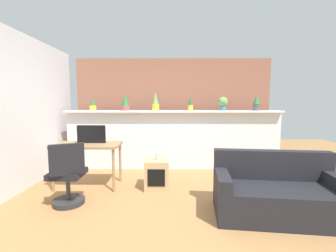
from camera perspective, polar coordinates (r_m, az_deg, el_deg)
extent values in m
plane|color=#9E7042|center=(3.27, 1.95, -20.53)|extent=(12.00, 12.00, 0.00)
cube|color=silver|center=(5.00, 1.38, -3.67)|extent=(4.63, 0.16, 1.25)
cube|color=silver|center=(4.89, 1.40, 3.70)|extent=(4.63, 0.33, 0.04)
cube|color=#935B47|center=(5.53, 1.29, 3.78)|extent=(4.63, 0.10, 2.50)
cube|color=silver|center=(4.15, -36.31, 2.62)|extent=(0.12, 4.40, 2.60)
cylinder|color=gold|center=(5.20, -18.40, 4.35)|extent=(0.14, 0.14, 0.11)
cone|color=#2D7033|center=(5.20, -18.46, 6.01)|extent=(0.11, 0.11, 0.20)
cylinder|color=#B7474C|center=(4.95, -10.68, 4.41)|extent=(0.18, 0.18, 0.09)
cone|color=#2D7033|center=(4.95, -10.72, 6.54)|extent=(0.17, 0.17, 0.28)
cylinder|color=gold|center=(4.88, -3.17, 4.73)|extent=(0.16, 0.16, 0.14)
cone|color=#669E4C|center=(4.88, -3.18, 7.06)|extent=(0.13, 0.13, 0.26)
cylinder|color=gold|center=(4.93, 5.68, 4.59)|extent=(0.11, 0.11, 0.11)
cone|color=#235B2D|center=(4.93, 5.70, 6.28)|extent=(0.10, 0.10, 0.18)
cylinder|color=#386B84|center=(5.05, 13.66, 4.46)|extent=(0.13, 0.13, 0.11)
sphere|color=#669E4C|center=(5.05, 13.70, 5.97)|extent=(0.21, 0.21, 0.21)
cylinder|color=#4C4C51|center=(5.23, 21.36, 4.38)|extent=(0.14, 0.14, 0.13)
cone|color=#2D7033|center=(5.23, 21.43, 6.15)|extent=(0.15, 0.15, 0.19)
cylinder|color=#99754C|center=(4.20, -27.11, -9.93)|extent=(0.04, 0.04, 0.71)
cylinder|color=#99754C|center=(3.85, -13.55, -10.86)|extent=(0.04, 0.04, 0.71)
cylinder|color=#99754C|center=(4.63, -24.23, -8.35)|extent=(0.04, 0.04, 0.71)
cylinder|color=#99754C|center=(4.32, -11.94, -8.98)|extent=(0.04, 0.04, 0.71)
cube|color=#99754C|center=(4.14, -19.59, -4.52)|extent=(1.10, 0.60, 0.04)
cube|color=black|center=(4.18, -18.76, -1.96)|extent=(0.49, 0.04, 0.31)
cylinder|color=#262628|center=(3.72, -23.73, -17.02)|extent=(0.44, 0.44, 0.07)
cylinder|color=#333333|center=(3.65, -23.87, -14.05)|extent=(0.06, 0.06, 0.34)
cube|color=black|center=(3.59, -24.01, -10.89)|extent=(0.44, 0.44, 0.08)
cube|color=black|center=(3.34, -24.12, -7.68)|extent=(0.43, 0.25, 0.42)
cube|color=tan|center=(3.92, -2.80, -11.98)|extent=(0.40, 0.40, 0.50)
cube|color=black|center=(3.74, -2.97, -12.87)|extent=(0.28, 0.04, 0.28)
cylinder|color=silver|center=(3.82, -2.41, -7.60)|extent=(0.08, 0.08, 0.13)
cube|color=black|center=(3.34, 25.96, -16.80)|extent=(1.63, 0.93, 0.40)
cube|color=black|center=(3.48, 24.63, -8.85)|extent=(1.57, 0.33, 0.40)
cube|color=black|center=(3.08, 13.51, -12.69)|extent=(0.24, 0.77, 0.16)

